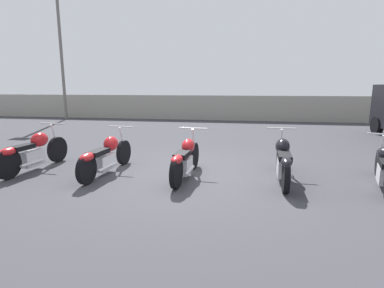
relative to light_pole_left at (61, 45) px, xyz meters
The scene contains 7 objects.
ground_plane 13.94m from the light_pole_left, 46.98° to the right, with size 60.00×60.00×0.00m, color #38383D.
fence_back 9.76m from the light_pole_left, ahead, with size 40.00×0.04×1.38m.
light_pole_left is the anchor object (origin of this frame).
motorcycle_slot_0 12.01m from the light_pole_left, 61.08° to the right, with size 0.66×2.13×1.00m.
motorcycle_slot_1 12.91m from the light_pole_left, 53.99° to the right, with size 0.62×2.17×0.95m.
motorcycle_slot_2 13.96m from the light_pole_left, 47.93° to the right, with size 0.65×2.05×0.97m.
motorcycle_slot_3 15.19m from the light_pole_left, 41.85° to the right, with size 0.62×2.18×0.98m.
Camera 1 is at (1.08, -6.13, 1.87)m, focal length 28.00 mm.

